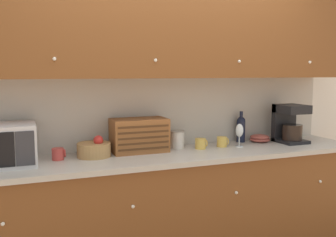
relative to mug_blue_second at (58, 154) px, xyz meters
name	(u,v)px	position (x,y,z in m)	size (l,w,h in m)	color
wall_back	(158,105)	(0.89, 0.24, 0.32)	(5.78, 0.06, 2.60)	white
counter_unit	(172,208)	(0.89, -0.09, -0.51)	(3.40, 0.64, 0.93)	brown
backsplash_panel	(159,112)	(0.89, 0.21, 0.26)	(3.38, 0.01, 0.61)	#B7B2A8
upper_cabinets	(185,32)	(1.05, 0.04, 0.94)	(3.38, 0.37, 0.77)	brown
mug_blue_second	(58,154)	(0.00, 0.00, 0.00)	(0.10, 0.09, 0.09)	#B73D38
fruit_basket	(94,149)	(0.27, 0.01, 0.01)	(0.26, 0.26, 0.17)	#A87F4C
bread_box	(139,135)	(0.65, 0.06, 0.09)	(0.46, 0.26, 0.28)	brown
storage_canister	(177,139)	(1.00, 0.08, 0.03)	(0.13, 0.13, 0.15)	silver
mug_patterned_third	(201,144)	(1.18, -0.02, 0.00)	(0.10, 0.09, 0.09)	gold
mug	(222,142)	(1.40, -0.01, 0.00)	(0.10, 0.09, 0.09)	gold
wine_glass	(239,131)	(1.54, -0.06, 0.09)	(0.07, 0.07, 0.21)	silver
wine_bottle	(241,128)	(1.67, 0.13, 0.09)	(0.08, 0.08, 0.29)	black
bowl_stack_on_counter	(260,138)	(1.84, 0.07, -0.01)	(0.19, 0.19, 0.07)	#9E473D
coffee_maker	(289,123)	(2.09, -0.04, 0.14)	(0.24, 0.27, 0.36)	black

